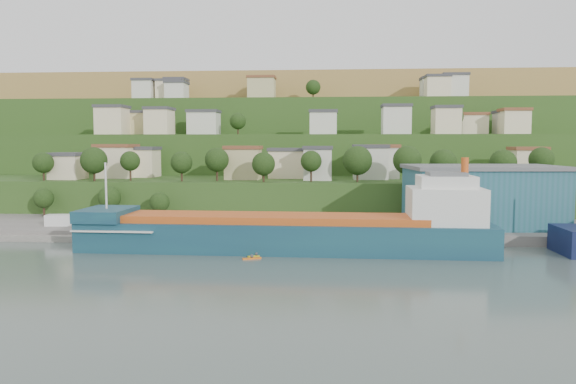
# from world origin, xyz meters

# --- Properties ---
(ground) EXTENTS (500.00, 500.00, 0.00)m
(ground) POSITION_xyz_m (0.00, 0.00, 0.00)
(ground) COLOR #46554E
(ground) RESTS_ON ground
(quay) EXTENTS (220.00, 26.00, 4.00)m
(quay) POSITION_xyz_m (20.00, 28.00, 0.00)
(quay) COLOR slate
(quay) RESTS_ON ground
(pebble_beach) EXTENTS (40.00, 18.00, 2.40)m
(pebble_beach) POSITION_xyz_m (-55.00, 22.00, 0.00)
(pebble_beach) COLOR slate
(pebble_beach) RESTS_ON ground
(hillside) EXTENTS (360.00, 210.48, 96.00)m
(hillside) POSITION_xyz_m (-0.02, 168.67, 0.09)
(hillside) COLOR #284719
(hillside) RESTS_ON ground
(cargo_ship_near) EXTENTS (74.39, 13.08, 19.07)m
(cargo_ship_near) POSITION_xyz_m (-0.40, 7.94, 3.05)
(cargo_ship_near) COLOR #133049
(cargo_ship_near) RESTS_ON ground
(warehouse) EXTENTS (32.50, 21.55, 12.80)m
(warehouse) POSITION_xyz_m (37.37, 28.07, 8.43)
(warehouse) COLOR #215A64
(warehouse) RESTS_ON quay
(caravan) EXTENTS (7.06, 3.64, 3.15)m
(caravan) POSITION_xyz_m (-51.05, 21.74, 2.78)
(caravan) COLOR white
(caravan) RESTS_ON pebble_beach
(dinghy) EXTENTS (4.10, 2.31, 0.77)m
(dinghy) POSITION_xyz_m (-43.50, 18.18, 1.59)
(dinghy) COLOR silver
(dinghy) RESTS_ON pebble_beach
(kayak_orange) EXTENTS (3.16, 1.71, 0.80)m
(kayak_orange) POSITION_xyz_m (-7.58, 0.19, 0.23)
(kayak_orange) COLOR orange
(kayak_orange) RESTS_ON ground
(kayak_yellow) EXTENTS (3.02, 1.66, 0.76)m
(kayak_yellow) POSITION_xyz_m (-7.07, 2.23, 0.22)
(kayak_yellow) COLOR gold
(kayak_yellow) RESTS_ON ground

